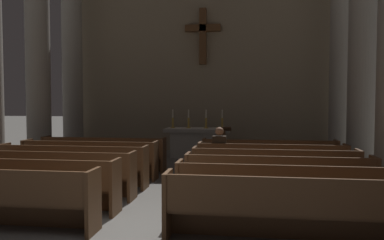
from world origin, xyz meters
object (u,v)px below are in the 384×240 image
(pew_right_row_4, at_px, (274,171))
(column_left_third, at_px, (38,58))
(pew_right_row_6, at_px, (269,157))
(altar, at_px, (197,142))
(candlestick_inner_left, at_px, (189,122))
(pew_left_row_5, at_px, (89,159))
(pew_right_row_5, at_px, (271,163))
(column_right_fourth, at_px, (341,61))
(lectern, at_px, (224,146))
(lone_worshipper, at_px, (220,153))
(column_left_fourth, at_px, (72,65))
(candlestick_outer_right, at_px, (222,122))
(pew_left_row_3, at_px, (51,174))
(column_right_third, at_px, (362,52))
(pew_right_row_3, at_px, (278,180))
(pew_right_row_1, at_px, (290,210))
(pew_left_row_6, at_px, (103,154))
(candlestick_outer_left, at_px, (173,122))
(pew_right_row_2, at_px, (283,193))
(candlestick_inner_right, at_px, (206,122))
(pew_left_row_4, at_px, (72,166))

(pew_right_row_4, bearing_deg, column_left_third, 155.92)
(pew_right_row_4, distance_m, pew_right_row_6, 1.91)
(altar, distance_m, candlestick_inner_left, 0.74)
(pew_right_row_6, bearing_deg, pew_left_row_5, -167.94)
(pew_right_row_5, bearing_deg, column_right_fourth, 60.52)
(column_left_third, xyz_separation_m, lectern, (5.82, 0.45, -2.74))
(altar, relative_size, lectern, 1.91)
(lectern, relative_size, lone_worshipper, 0.87)
(pew_right_row_6, xyz_separation_m, column_left_fourth, (-7.07, 3.64, 2.81))
(column_right_fourth, bearing_deg, candlestick_outer_right, -169.37)
(pew_right_row_5, xyz_separation_m, pew_right_row_6, (0.00, 0.96, 0.00))
(pew_left_row_3, height_order, lone_worshipper, lone_worshipper)
(column_right_third, bearing_deg, column_left_fourth, 166.09)
(altar, bearing_deg, lone_worshipper, -74.97)
(pew_left_row_5, xyz_separation_m, pew_right_row_3, (4.47, -1.91, 0.00))
(pew_right_row_1, relative_size, lone_worshipper, 2.60)
(candlestick_outer_right, bearing_deg, pew_left_row_6, -136.82)
(pew_left_row_3, relative_size, altar, 1.56)
(altar, relative_size, candlestick_outer_left, 3.47)
(pew_right_row_2, bearing_deg, pew_right_row_4, 90.00)
(pew_left_row_3, distance_m, altar, 6.18)
(candlestick_outer_left, bearing_deg, pew_left_row_6, -115.57)
(pew_right_row_3, xyz_separation_m, column_right_third, (2.60, 4.12, 2.81))
(candlestick_inner_right, relative_size, lectern, 0.55)
(pew_left_row_3, distance_m, lone_worshipper, 3.80)
(pew_right_row_4, distance_m, column_left_third, 8.24)
(pew_right_row_3, height_order, pew_right_row_5, same)
(column_left_fourth, bearing_deg, column_left_third, -90.00)
(column_left_third, bearing_deg, pew_right_row_2, -35.64)
(pew_left_row_3, height_order, candlestick_inner_left, candlestick_inner_left)
(pew_left_row_6, height_order, candlestick_outer_left, candlestick_outer_left)
(pew_right_row_6, height_order, candlestick_outer_left, candlestick_outer_left)
(pew_right_row_5, relative_size, candlestick_outer_right, 5.40)
(pew_right_row_4, height_order, lectern, lectern)
(pew_right_row_4, relative_size, altar, 1.56)
(pew_right_row_4, bearing_deg, column_right_third, 50.56)
(pew_right_row_1, height_order, pew_right_row_3, same)
(pew_left_row_4, relative_size, candlestick_outer_left, 5.40)
(pew_right_row_5, bearing_deg, pew_left_row_3, -156.86)
(pew_left_row_4, relative_size, pew_right_row_3, 1.00)
(pew_right_row_2, xyz_separation_m, column_left_fourth, (-7.07, 7.46, 2.81))
(pew_right_row_3, height_order, lectern, lectern)
(candlestick_inner_left, bearing_deg, pew_right_row_1, -71.71)
(pew_right_row_6, height_order, lectern, lectern)
(column_right_fourth, height_order, lone_worshipper, column_right_fourth)
(column_right_third, bearing_deg, candlestick_outer_left, 163.85)
(pew_left_row_6, xyz_separation_m, pew_right_row_1, (4.47, -4.78, 0.00))
(pew_right_row_5, height_order, lone_worshipper, lone_worshipper)
(column_right_fourth, height_order, altar, column_right_fourth)
(pew_left_row_3, height_order, lectern, lectern)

